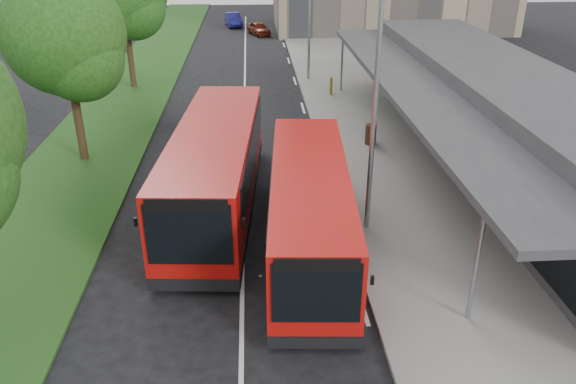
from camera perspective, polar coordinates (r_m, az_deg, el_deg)
name	(u,v)px	position (r m, az deg, el deg)	size (l,w,h in m)	color
ground	(243,267)	(17.31, -4.64, -7.62)	(120.00, 120.00, 0.00)	black
pavement	(340,87)	(36.16, 5.29, 10.57)	(5.00, 80.00, 0.15)	gray
grass_verge	(131,91)	(36.50, -15.64, 9.84)	(5.00, 80.00, 0.10)	#224917
lane_centre_line	(244,115)	(30.96, -4.45, 7.84)	(0.12, 70.00, 0.01)	silver
kerb_dashes	(299,93)	(34.90, 1.08, 9.99)	(0.12, 56.00, 0.01)	silver
station_building	(496,114)	(25.86, 20.34, 7.40)	(7.70, 26.00, 4.00)	#313134
tree_mid	(65,43)	(25.06, -21.68, 13.91)	(4.91, 4.91, 7.90)	#372516
lamp_post_near	(373,96)	(17.54, 8.60, 9.65)	(1.44, 0.28, 8.00)	gray
lamp_post_far	(308,6)	(36.96, 2.06, 18.33)	(1.44, 0.28, 8.00)	gray
bus_main	(310,210)	(17.45, 2.21, -1.84)	(3.16, 9.94, 2.77)	#B9090E
bus_second	(216,168)	(20.12, -7.34, 2.39)	(3.62, 11.11, 3.10)	#B9090E
litter_bin	(371,134)	(26.39, 8.39, 5.81)	(0.51, 0.51, 0.92)	#352215
bollard	(331,86)	(34.11, 4.40, 10.70)	(0.17, 0.17, 1.03)	yellow
car_near	(259,28)	(54.07, -2.98, 16.26)	(1.36, 3.39, 1.15)	#601D0D
car_far	(233,20)	(58.97, -5.57, 17.03)	(1.35, 3.86, 1.27)	navy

